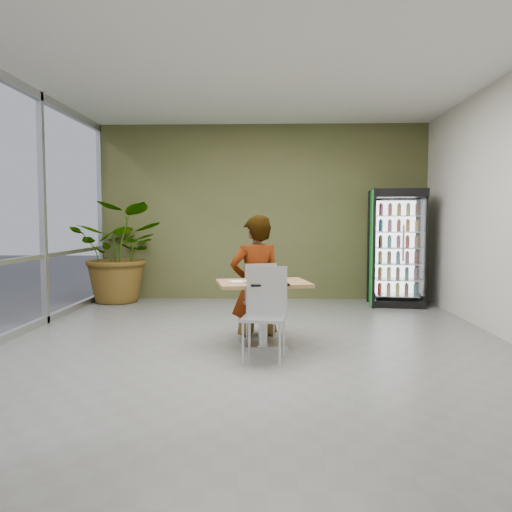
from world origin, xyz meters
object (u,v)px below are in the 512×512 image
object	(u,v)px
cafeteria_tray	(268,284)
beverage_fridge	(397,248)
chair_far	(258,293)
seated_woman	(256,287)
dining_table	(263,300)
chair_near	(265,306)
potted_plant	(121,252)
soda_cup	(277,275)

from	to	relation	value
cafeteria_tray	beverage_fridge	xyz separation A→B (m)	(2.18, 3.17, 0.22)
chair_far	seated_woman	world-z (taller)	seated_woman
chair_far	cafeteria_tray	size ratio (longest dim) A/B	2.20
dining_table	chair_far	xyz separation A→B (m)	(-0.07, 0.52, 0.00)
beverage_fridge	chair_near	bearing A→B (deg)	-114.84
seated_woman	potted_plant	distance (m)	3.56
cafeteria_tray	seated_woman	bearing A→B (deg)	100.62
cafeteria_tray	potted_plant	world-z (taller)	potted_plant
chair_near	seated_woman	distance (m)	1.12
beverage_fridge	potted_plant	bearing A→B (deg)	-174.76
soda_cup	chair_near	bearing A→B (deg)	-102.31
seated_woman	beverage_fridge	bearing A→B (deg)	-154.99
chair_near	soda_cup	world-z (taller)	chair_near
seated_woman	chair_near	bearing A→B (deg)	77.11
chair_far	cafeteria_tray	world-z (taller)	chair_far
potted_plant	chair_far	bearing A→B (deg)	-45.70
chair_far	seated_woman	bearing A→B (deg)	-71.17
soda_cup	dining_table	bearing A→B (deg)	177.27
dining_table	potted_plant	size ratio (longest dim) A/B	0.64
chair_far	soda_cup	bearing A→B (deg)	93.12
soda_cup	potted_plant	distance (m)	4.14
chair_far	potted_plant	distance (m)	3.62
dining_table	soda_cup	xyz separation A→B (m)	(0.15, -0.01, 0.29)
chair_near	seated_woman	xyz separation A→B (m)	(-0.14, 1.11, 0.04)
cafeteria_tray	potted_plant	distance (m)	4.30
seated_woman	beverage_fridge	world-z (taller)	beverage_fridge
soda_cup	cafeteria_tray	size ratio (longest dim) A/B	0.38
soda_cup	potted_plant	size ratio (longest dim) A/B	0.09
dining_table	potted_plant	distance (m)	4.05
dining_table	cafeteria_tray	world-z (taller)	cafeteria_tray
chair_near	beverage_fridge	bearing A→B (deg)	64.81
chair_near	seated_woman	world-z (taller)	seated_woman
soda_cup	cafeteria_tray	distance (m)	0.30
soda_cup	chair_far	bearing A→B (deg)	112.95
dining_table	potted_plant	xyz separation A→B (m)	(-2.58, 3.10, 0.35)
cafeteria_tray	soda_cup	bearing A→B (deg)	71.20
chair_near	potted_plant	size ratio (longest dim) A/B	0.55
beverage_fridge	potted_plant	world-z (taller)	beverage_fridge
beverage_fridge	soda_cup	bearing A→B (deg)	-117.98
chair_near	potted_plant	distance (m)	4.50
chair_far	beverage_fridge	xyz separation A→B (m)	(2.30, 2.36, 0.45)
soda_cup	potted_plant	xyz separation A→B (m)	(-2.74, 3.10, 0.06)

